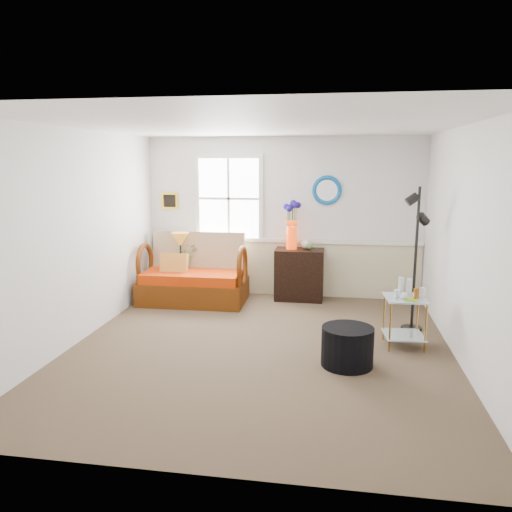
# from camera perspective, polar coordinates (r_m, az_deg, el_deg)

# --- Properties ---
(floor) EXTENTS (4.50, 5.00, 0.01)m
(floor) POSITION_cam_1_polar(r_m,az_deg,el_deg) (6.08, 0.43, -10.49)
(floor) COLOR brown
(floor) RESTS_ON ground
(ceiling) EXTENTS (4.50, 5.00, 0.01)m
(ceiling) POSITION_cam_1_polar(r_m,az_deg,el_deg) (5.68, 0.47, 14.77)
(ceiling) COLOR white
(ceiling) RESTS_ON walls
(walls) EXTENTS (4.51, 5.01, 2.60)m
(walls) POSITION_cam_1_polar(r_m,az_deg,el_deg) (5.74, 0.45, 1.70)
(walls) COLOR silver
(walls) RESTS_ON floor
(wainscot) EXTENTS (4.46, 0.02, 0.90)m
(wainscot) POSITION_cam_1_polar(r_m,az_deg,el_deg) (8.31, 3.04, -1.42)
(wainscot) COLOR #C8BB92
(wainscot) RESTS_ON walls
(chair_rail) EXTENTS (4.46, 0.04, 0.06)m
(chair_rail) POSITION_cam_1_polar(r_m,az_deg,el_deg) (8.22, 3.07, 1.77)
(chair_rail) COLOR white
(chair_rail) RESTS_ON walls
(window) EXTENTS (1.14, 0.06, 1.44)m
(window) POSITION_cam_1_polar(r_m,az_deg,el_deg) (8.28, -3.13, 6.57)
(window) COLOR white
(window) RESTS_ON walls
(picture) EXTENTS (0.28, 0.03, 0.28)m
(picture) POSITION_cam_1_polar(r_m,az_deg,el_deg) (8.57, -9.83, 6.24)
(picture) COLOR gold
(picture) RESTS_ON walls
(mirror) EXTENTS (0.47, 0.07, 0.47)m
(mirror) POSITION_cam_1_polar(r_m,az_deg,el_deg) (8.09, 8.11, 7.45)
(mirror) COLOR #157AB5
(mirror) RESTS_ON walls
(loveseat) EXTENTS (1.66, 0.95, 1.07)m
(loveseat) POSITION_cam_1_polar(r_m,az_deg,el_deg) (7.92, -7.19, -1.47)
(loveseat) COLOR #592706
(loveseat) RESTS_ON floor
(throw_pillow) EXTENTS (0.44, 0.11, 0.44)m
(throw_pillow) POSITION_cam_1_polar(r_m,az_deg,el_deg) (7.94, -9.35, -1.27)
(throw_pillow) COLOR orange
(throw_pillow) RESTS_ON loveseat
(lamp_stand) EXTENTS (0.34, 0.34, 0.55)m
(lamp_stand) POSITION_cam_1_polar(r_m,az_deg,el_deg) (8.31, -8.63, -2.76)
(lamp_stand) COLOR black
(lamp_stand) RESTS_ON floor
(table_lamp) EXTENTS (0.35, 0.35, 0.52)m
(table_lamp) POSITION_cam_1_polar(r_m,az_deg,el_deg) (8.21, -8.63, 0.88)
(table_lamp) COLOR #B97D27
(table_lamp) RESTS_ON lamp_stand
(potted_plant) EXTENTS (0.38, 0.40, 0.26)m
(potted_plant) POSITION_cam_1_polar(r_m,az_deg,el_deg) (8.23, -7.82, 0.00)
(potted_plant) COLOR #567F3F
(potted_plant) RESTS_ON lamp_stand
(cabinet) EXTENTS (0.77, 0.49, 0.82)m
(cabinet) POSITION_cam_1_polar(r_m,az_deg,el_deg) (8.08, 4.97, -2.09)
(cabinet) COLOR black
(cabinet) RESTS_ON floor
(flower_vase) EXTENTS (0.22, 0.22, 0.75)m
(flower_vase) POSITION_cam_1_polar(r_m,az_deg,el_deg) (7.97, 4.11, 3.50)
(flower_vase) COLOR #F03B08
(flower_vase) RESTS_ON cabinet
(side_table) EXTENTS (0.52, 0.52, 0.61)m
(side_table) POSITION_cam_1_polar(r_m,az_deg,el_deg) (6.30, 16.58, -7.23)
(side_table) COLOR #BA8537
(side_table) RESTS_ON floor
(tabletop_items) EXTENTS (0.43, 0.43, 0.21)m
(tabletop_items) POSITION_cam_1_polar(r_m,az_deg,el_deg) (6.21, 17.11, -3.56)
(tabletop_items) COLOR silver
(tabletop_items) RESTS_ON side_table
(floor_lamp) EXTENTS (0.31, 0.31, 1.89)m
(floor_lamp) POSITION_cam_1_polar(r_m,az_deg,el_deg) (6.80, 17.76, -0.41)
(floor_lamp) COLOR black
(floor_lamp) RESTS_ON floor
(ottoman) EXTENTS (0.58, 0.58, 0.44)m
(ottoman) POSITION_cam_1_polar(r_m,az_deg,el_deg) (5.61, 10.40, -10.13)
(ottoman) COLOR black
(ottoman) RESTS_ON floor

